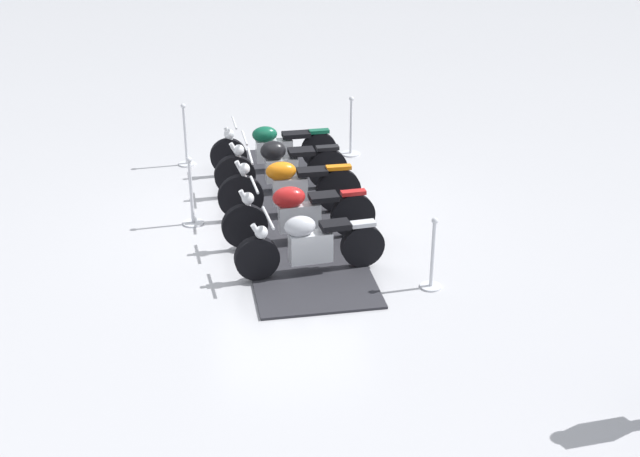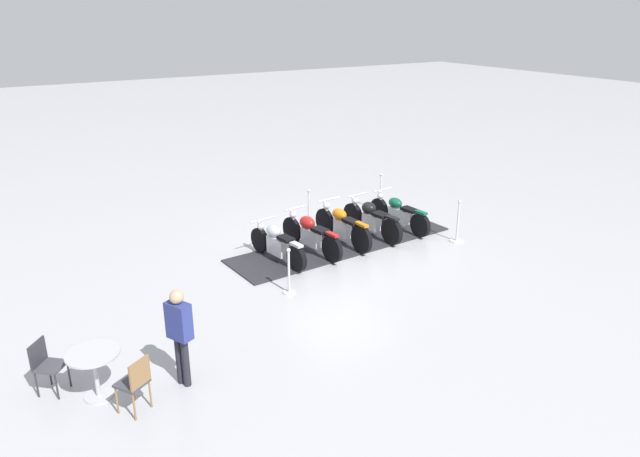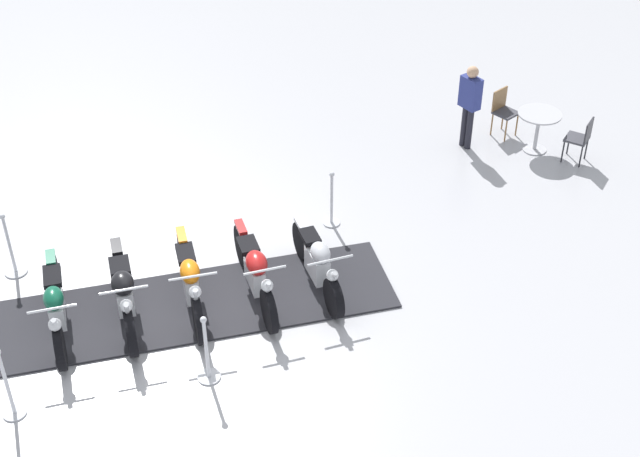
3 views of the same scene
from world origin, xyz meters
TOP-DOWN VIEW (x-y plane):
  - ground_plane at (0.00, 0.00)m, footprint 80.00×80.00m
  - display_platform at (0.00, 0.00)m, footprint 2.02×6.16m
  - motorcycle_forest at (-0.15, 1.93)m, footprint 2.27×0.65m
  - motorcycle_black at (-0.09, 0.96)m, footprint 2.25×0.67m
  - motorcycle_copper at (-0.03, -0.00)m, footprint 2.26×0.68m
  - motorcycle_maroon at (0.02, -0.97)m, footprint 2.29×0.62m
  - motorcycle_chrome at (0.09, -1.93)m, footprint 2.10×0.70m
  - stanchion_right_front at (-1.68, 2.48)m, footprint 0.32×0.32m
  - stanchion_right_mid at (-1.52, -0.10)m, footprint 0.32×0.32m
  - stanchion_left_rear at (1.68, -2.48)m, footprint 0.29×0.29m
  - stanchion_left_front at (1.36, 2.67)m, footprint 0.36×0.36m
  - cafe_table at (3.27, -6.75)m, footprint 0.81×0.81m
  - cafe_chair_near_table at (3.97, -6.32)m, footprint 0.55×0.55m
  - cafe_chair_across_table at (2.73, -7.37)m, footprint 0.56×0.56m
  - bystander_person at (3.65, -5.49)m, footprint 0.46×0.37m

SIDE VIEW (x-z plane):
  - ground_plane at x=0.00m, z-range 0.00..0.00m
  - display_platform at x=0.00m, z-range 0.00..0.04m
  - stanchion_left_front at x=1.36m, z-range -0.22..0.90m
  - stanchion_right_mid at x=-1.52m, z-range -0.19..0.92m
  - stanchion_left_rear at x=1.68m, z-range -0.15..0.88m
  - stanchion_right_front at x=-1.68m, z-range -0.19..0.97m
  - motorcycle_chrome at x=0.09m, z-range 0.01..0.92m
  - motorcycle_forest at x=-0.15m, z-range 0.00..0.94m
  - motorcycle_black at x=-0.09m, z-range 0.00..1.00m
  - motorcycle_maroon at x=0.02m, z-range 0.02..1.00m
  - motorcycle_copper at x=-0.03m, z-range -0.01..1.04m
  - cafe_chair_across_table at x=2.73m, z-range 0.08..0.96m
  - cafe_chair_near_table at x=3.97m, z-range 0.08..1.01m
  - cafe_table at x=3.27m, z-range 0.20..0.99m
  - bystander_person at x=3.65m, z-range 0.16..1.84m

